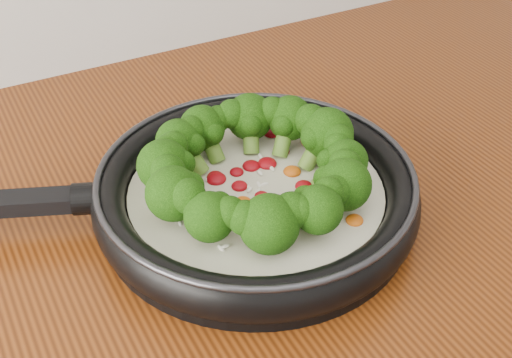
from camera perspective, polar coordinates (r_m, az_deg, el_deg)
skillet at (r=0.72m, az=-0.24°, el=-0.63°), size 0.58×0.46×0.10m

